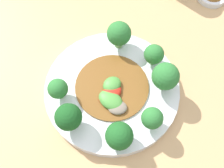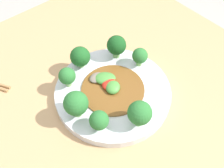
% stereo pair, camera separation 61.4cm
% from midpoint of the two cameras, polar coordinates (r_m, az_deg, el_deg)
% --- Properties ---
extents(ground_plane, '(8.00, 8.00, 0.00)m').
position_cam_midpoint_polar(ground_plane, '(1.31, -7.32, -28.02)').
color(ground_plane, '#B7B2A8').
extents(table, '(0.93, 0.84, 0.75)m').
position_cam_midpoint_polar(table, '(0.93, -10.31, -28.29)').
color(table, tan).
rests_on(table, ground_plane).
extents(plate, '(0.30, 0.30, 0.02)m').
position_cam_midpoint_polar(plate, '(0.55, -15.36, -29.27)').
color(plate, silver).
rests_on(plate, table).
extents(broccoli_north, '(0.06, 0.06, 0.07)m').
position_cam_midpoint_polar(broccoli_north, '(0.48, -2.42, -30.36)').
color(broccoli_north, '#70A356').
rests_on(broccoli_north, plate).
extents(broccoli_northeast, '(0.04, 0.04, 0.06)m').
position_cam_midpoint_polar(broccoli_northeast, '(0.50, -7.35, -39.54)').
color(broccoli_northeast, '#89B76B').
rests_on(broccoli_northeast, plate).
extents(broccoli_south, '(0.04, 0.04, 0.06)m').
position_cam_midpoint_polar(broccoli_south, '(0.54, -29.79, -28.97)').
color(broccoli_south, '#7AAD5B').
rests_on(broccoli_south, plate).
extents(broccoli_east, '(0.05, 0.05, 0.06)m').
position_cam_midpoint_polar(broccoli_east, '(0.52, -17.05, -42.27)').
color(broccoli_east, '#89B76B').
rests_on(broccoli_east, plate).
extents(broccoli_southeast, '(0.05, 0.05, 0.07)m').
position_cam_midpoint_polar(broccoli_southeast, '(0.54, -28.98, -36.27)').
color(broccoli_southeast, '#70A356').
rests_on(broccoli_southeast, plate).
extents(broccoli_northwest, '(0.04, 0.04, 0.05)m').
position_cam_midpoint_polar(broccoli_northwest, '(0.49, -4.40, -22.57)').
color(broccoli_northwest, '#7AAD5B').
rests_on(broccoli_northwest, plate).
extents(broccoli_west, '(0.06, 0.06, 0.07)m').
position_cam_midpoint_polar(broccoli_west, '(0.50, -13.41, -16.51)').
color(broccoli_west, '#70A356').
rests_on(broccoli_west, plate).
extents(stirfry_center, '(0.16, 0.16, 0.02)m').
position_cam_midpoint_polar(stirfry_center, '(0.53, -16.07, -30.58)').
color(stirfry_center, brown).
rests_on(stirfry_center, plate).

